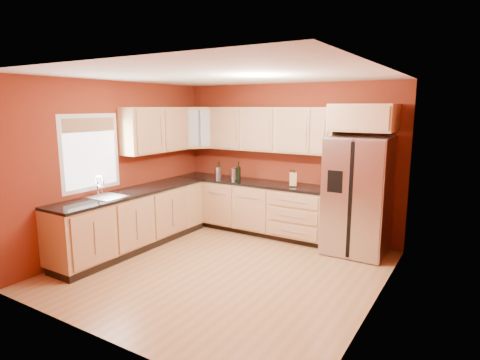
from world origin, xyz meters
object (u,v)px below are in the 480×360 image
object	(u,v)px
refrigerator	(358,196)
soap_dispenser	(325,183)
knife_block	(293,179)
canister_left	(218,173)
wine_bottle_a	(239,171)

from	to	relation	value
refrigerator	soap_dispenser	size ratio (longest dim) A/B	8.62
knife_block	soap_dispenser	world-z (taller)	knife_block
refrigerator	soap_dispenser	distance (m)	0.57
canister_left	soap_dispenser	world-z (taller)	soap_dispenser
refrigerator	wine_bottle_a	distance (m)	2.15
refrigerator	wine_bottle_a	bearing A→B (deg)	178.43
refrigerator	knife_block	world-z (taller)	refrigerator
canister_left	wine_bottle_a	size ratio (longest dim) A/B	0.62
canister_left	soap_dispenser	size ratio (longest dim) A/B	0.98
refrigerator	wine_bottle_a	size ratio (longest dim) A/B	5.42
canister_left	wine_bottle_a	xyz separation A→B (m)	(0.40, 0.05, 0.06)
refrigerator	knife_block	size ratio (longest dim) A/B	7.89
refrigerator	soap_dispenser	xyz separation A→B (m)	(-0.55, 0.08, 0.13)
canister_left	wine_bottle_a	distance (m)	0.41
refrigerator	knife_block	distance (m)	1.08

